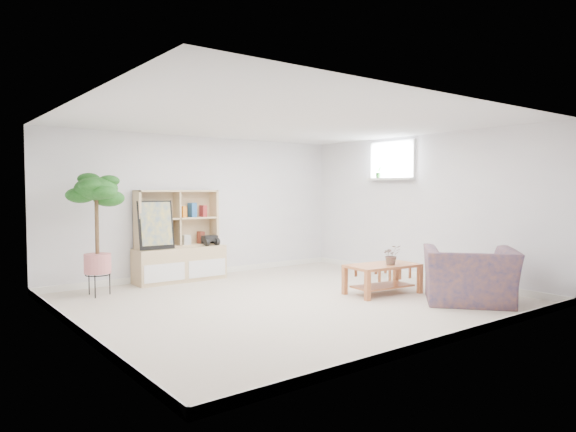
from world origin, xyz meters
TOP-DOWN VIEW (x-y plane):
  - floor at (0.00, 0.00)m, footprint 5.50×5.00m
  - ceiling at (0.00, 0.00)m, footprint 5.50×5.00m
  - walls at (0.00, 0.00)m, footprint 5.51×5.01m
  - baseboard at (0.00, 0.00)m, footprint 5.50×5.00m
  - window at (2.73, 0.60)m, footprint 0.10×0.98m
  - window_sill at (2.67, 0.60)m, footprint 0.14×1.00m
  - storage_unit at (-0.54, 2.24)m, footprint 1.49×0.50m
  - poster at (-0.98, 2.17)m, footprint 0.56×0.15m
  - toy_truck at (-0.03, 2.18)m, footprint 0.36×0.26m
  - coffee_table at (1.31, -0.48)m, footprint 1.10×0.68m
  - table_plant at (1.39, -0.58)m, footprint 0.33×0.31m
  - floor_tree at (-1.97, 1.86)m, footprint 0.65×0.65m
  - armchair at (1.74, -1.60)m, footprint 1.48×1.50m
  - sill_plant at (2.67, 0.87)m, footprint 0.13×0.11m

SIDE VIEW (x-z plane):
  - floor at x=0.00m, z-range -0.01..0.01m
  - baseboard at x=0.00m, z-range 0.00..0.10m
  - coffee_table at x=1.31m, z-range 0.00..0.43m
  - armchair at x=1.74m, z-range 0.00..0.84m
  - table_plant at x=1.39m, z-range 0.43..0.71m
  - toy_truck at x=-0.03m, z-range 0.56..0.75m
  - storage_unit at x=-0.54m, z-range 0.00..1.49m
  - floor_tree at x=-1.97m, z-range 0.00..1.74m
  - poster at x=-0.98m, z-range 0.56..1.32m
  - walls at x=0.00m, z-range 0.00..2.40m
  - window_sill at x=2.67m, z-range 1.66..1.70m
  - sill_plant at x=2.67m, z-range 1.70..1.91m
  - window at x=2.73m, z-range 1.66..2.34m
  - ceiling at x=0.00m, z-range 2.40..2.40m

